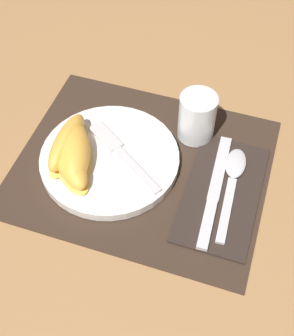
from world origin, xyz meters
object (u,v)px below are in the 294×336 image
object	(u,v)px
juice_glass	(197,119)
citrus_wedge_0	(67,144)
knife	(214,192)
fork	(120,152)
plate	(110,159)
citrus_wedge_1	(75,152)
citrus_wedge_2	(70,165)
spoon	(233,175)

from	to	relation	value
juice_glass	citrus_wedge_0	world-z (taller)	juice_glass
knife	fork	world-z (taller)	fork
citrus_wedge_0	juice_glass	bearing A→B (deg)	31.87
plate	citrus_wedge_1	bearing A→B (deg)	-154.03
plate	citrus_wedge_1	xyz separation A→B (m)	(-0.05, -0.02, 0.03)
citrus_wedge_1	fork	bearing A→B (deg)	29.92
knife	citrus_wedge_2	bearing A→B (deg)	-170.49
spoon	citrus_wedge_0	bearing A→B (deg)	-170.96
citrus_wedge_0	citrus_wedge_2	bearing A→B (deg)	-60.35
juice_glass	citrus_wedge_0	distance (m)	0.22
spoon	citrus_wedge_2	world-z (taller)	citrus_wedge_2
citrus_wedge_0	citrus_wedge_1	distance (m)	0.02
knife	spoon	distance (m)	0.05
knife	citrus_wedge_2	size ratio (longest dim) A/B	1.97
juice_glass	fork	distance (m)	0.14
juice_glass	knife	size ratio (longest dim) A/B	0.39
juice_glass	citrus_wedge_2	size ratio (longest dim) A/B	0.76
citrus_wedge_2	citrus_wedge_1	bearing A→B (deg)	92.77
plate	juice_glass	bearing A→B (deg)	41.45
plate	citrus_wedge_2	bearing A→B (deg)	-135.24
juice_glass	citrus_wedge_2	distance (m)	0.23
plate	knife	distance (m)	0.18
fork	citrus_wedge_1	world-z (taller)	citrus_wedge_1
spoon	fork	bearing A→B (deg)	-174.08
juice_glass	spoon	world-z (taller)	juice_glass
fork	spoon	bearing A→B (deg)	5.92
fork	citrus_wedge_0	distance (m)	0.09
knife	citrus_wedge_1	size ratio (longest dim) A/B	1.61
plate	knife	xyz separation A→B (m)	(0.18, -0.01, -0.00)
fork	citrus_wedge_1	distance (m)	0.07
citrus_wedge_1	juice_glass	bearing A→B (deg)	37.53
spoon	citrus_wedge_0	xyz separation A→B (m)	(-0.27, -0.04, 0.03)
fork	citrus_wedge_2	distance (m)	0.09
plate	citrus_wedge_0	distance (m)	0.07
juice_glass	citrus_wedge_2	world-z (taller)	juice_glass
spoon	fork	xyz separation A→B (m)	(-0.19, -0.02, 0.01)
knife	citrus_wedge_0	xyz separation A→B (m)	(-0.25, -0.00, 0.03)
knife	spoon	world-z (taller)	spoon
spoon	citrus_wedge_1	size ratio (longest dim) A/B	1.33
plate	fork	bearing A→B (deg)	41.57
knife	spoon	xyz separation A→B (m)	(0.02, 0.04, 0.00)
juice_glass	citrus_wedge_0	bearing A→B (deg)	-148.13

